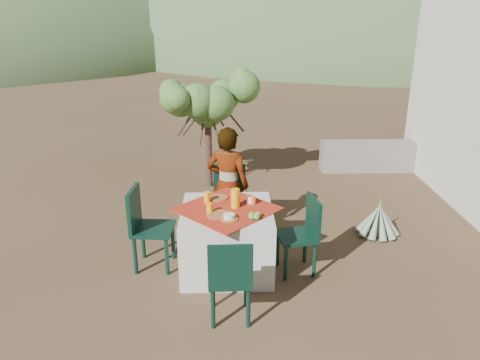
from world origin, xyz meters
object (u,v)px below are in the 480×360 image
object	(u,v)px
chair_far	(229,196)
agave	(378,220)
shrub_tree	(211,106)
chair_near	(230,277)
chair_right	(303,232)
juice_pitcher	(235,198)
chair_left	(146,224)
table	(227,239)
person	(228,185)

from	to	relation	value
chair_far	agave	xyz separation A→B (m)	(1.99, -0.16, -0.31)
shrub_tree	chair_near	bearing A→B (deg)	-85.64
chair_right	juice_pitcher	xyz separation A→B (m)	(-0.76, 0.11, 0.37)
chair_left	shrub_tree	distance (m)	2.86
shrub_tree	chair_left	bearing A→B (deg)	-104.33
chair_left	shrub_tree	world-z (taller)	shrub_tree
chair_near	chair_left	xyz separation A→B (m)	(-0.96, 1.07, 0.04)
shrub_tree	chair_far	bearing A→B (deg)	-80.94
table	chair_far	world-z (taller)	chair_far
chair_right	agave	bearing A→B (deg)	117.95
chair_far	person	bearing A→B (deg)	-92.00
table	chair_left	size ratio (longest dim) A/B	1.34
table	chair_right	distance (m)	0.87
chair_far	person	distance (m)	0.34
chair_far	juice_pitcher	xyz separation A→B (m)	(0.07, -0.93, 0.36)
chair_left	person	xyz separation A→B (m)	(0.95, 0.66, 0.22)
chair_far	agave	bearing A→B (deg)	-2.65
shrub_tree	juice_pitcher	xyz separation A→B (m)	(0.35, -2.70, -0.48)
chair_far	chair_near	xyz separation A→B (m)	(0.00, -1.96, -0.01)
chair_near	person	world-z (taller)	person
chair_left	person	size ratio (longest dim) A/B	0.64
table	chair_near	xyz separation A→B (m)	(0.03, -0.99, 0.12)
juice_pitcher	shrub_tree	bearing A→B (deg)	97.39
chair_far	chair_near	size ratio (longest dim) A/B	1.03
chair_far	agave	distance (m)	2.02
table	agave	distance (m)	2.18
chair_right	chair_far	bearing A→B (deg)	-150.63
table	juice_pitcher	world-z (taller)	juice_pitcher
person	juice_pitcher	world-z (taller)	person
chair_near	juice_pitcher	bearing A→B (deg)	-95.29
chair_near	person	bearing A→B (deg)	-91.04
table	agave	world-z (taller)	table
chair_near	person	distance (m)	1.75
shrub_tree	person	bearing A→B (deg)	-82.41
chair_far	shrub_tree	size ratio (longest dim) A/B	0.54
chair_near	chair_right	distance (m)	1.24
chair_far	table	bearing A→B (deg)	-89.84
chair_left	table	bearing A→B (deg)	-90.26
table	chair_left	distance (m)	0.95
chair_left	chair_near	bearing A→B (deg)	-133.54
chair_left	chair_right	size ratio (longest dim) A/B	1.08
chair_right	agave	size ratio (longest dim) A/B	1.48
chair_far	chair_left	bearing A→B (deg)	-135.33
table	chair_right	xyz separation A→B (m)	(0.86, -0.07, 0.12)
person	chair_far	bearing A→B (deg)	-74.53
chair_near	chair_right	world-z (taller)	chair_right
person	shrub_tree	bearing A→B (deg)	-63.08
chair_far	chair_right	bearing A→B (deg)	-49.39
person	shrub_tree	size ratio (longest dim) A/B	0.88
table	person	size ratio (longest dim) A/B	0.86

